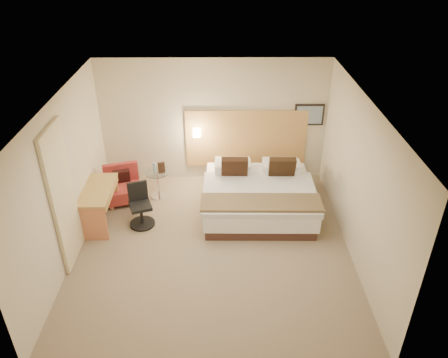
{
  "coord_description": "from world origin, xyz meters",
  "views": [
    {
      "loc": [
        0.16,
        -6.1,
        4.99
      ],
      "look_at": [
        0.21,
        0.49,
        1.11
      ],
      "focal_mm": 35.0,
      "sensor_mm": 36.0,
      "label": 1
    }
  ],
  "objects_px": {
    "lounge_chair": "(123,187)",
    "desk": "(99,196)",
    "desk_chair": "(140,208)",
    "side_table": "(158,183)",
    "bed": "(258,195)"
  },
  "relations": [
    {
      "from": "desk_chair",
      "to": "desk",
      "type": "bearing_deg",
      "value": 175.33
    },
    {
      "from": "bed",
      "to": "lounge_chair",
      "type": "distance_m",
      "value": 2.78
    },
    {
      "from": "lounge_chair",
      "to": "side_table",
      "type": "height_order",
      "value": "lounge_chair"
    },
    {
      "from": "bed",
      "to": "desk_chair",
      "type": "xyz_separation_m",
      "value": [
        -2.25,
        -0.46,
        0.01
      ]
    },
    {
      "from": "lounge_chair",
      "to": "desk",
      "type": "relative_size",
      "value": 0.71
    },
    {
      "from": "bed",
      "to": "desk",
      "type": "relative_size",
      "value": 1.83
    },
    {
      "from": "bed",
      "to": "desk",
      "type": "distance_m",
      "value": 3.04
    },
    {
      "from": "desk",
      "to": "desk_chair",
      "type": "bearing_deg",
      "value": -4.67
    },
    {
      "from": "lounge_chair",
      "to": "desk_chair",
      "type": "height_order",
      "value": "desk_chair"
    },
    {
      "from": "lounge_chair",
      "to": "desk_chair",
      "type": "xyz_separation_m",
      "value": [
        0.49,
        -0.85,
        0.05
      ]
    },
    {
      "from": "lounge_chair",
      "to": "side_table",
      "type": "xyz_separation_m",
      "value": [
        0.71,
        0.12,
        0.03
      ]
    },
    {
      "from": "bed",
      "to": "lounge_chair",
      "type": "bearing_deg",
      "value": 172.03
    },
    {
      "from": "lounge_chair",
      "to": "desk",
      "type": "distance_m",
      "value": 0.88
    },
    {
      "from": "desk",
      "to": "bed",
      "type": "bearing_deg",
      "value": 7.64
    },
    {
      "from": "bed",
      "to": "lounge_chair",
      "type": "xyz_separation_m",
      "value": [
        -2.75,
        0.38,
        -0.04
      ]
    }
  ]
}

